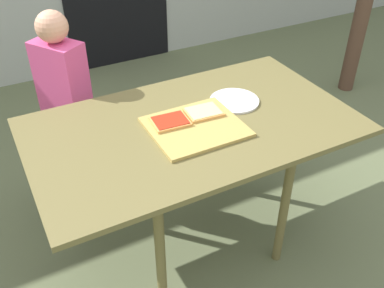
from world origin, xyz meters
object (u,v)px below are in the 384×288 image
object	(u,v)px
cutting_board	(195,127)
pizza_slice_far_left	(170,121)
child_left	(66,101)
pizza_slice_far_right	(203,112)
plate_white_right	(234,101)
dining_table	(193,136)

from	to	relation	value
cutting_board	pizza_slice_far_left	world-z (taller)	pizza_slice_far_left
cutting_board	child_left	world-z (taller)	child_left
cutting_board	child_left	bearing A→B (deg)	120.94
cutting_board	pizza_slice_far_right	xyz separation A→B (m)	(0.08, 0.07, 0.01)
child_left	pizza_slice_far_left	bearing A→B (deg)	-62.33
child_left	plate_white_right	bearing A→B (deg)	-39.65
dining_table	pizza_slice_far_right	distance (m)	0.11
cutting_board	pizza_slice_far_right	size ratio (longest dim) A/B	2.37
pizza_slice_far_left	pizza_slice_far_right	xyz separation A→B (m)	(0.16, 0.00, 0.00)
dining_table	pizza_slice_far_left	xyz separation A→B (m)	(-0.09, 0.03, 0.08)
pizza_slice_far_left	child_left	xyz separation A→B (m)	(-0.31, 0.59, -0.12)
child_left	dining_table	bearing A→B (deg)	-57.06
pizza_slice_far_left	plate_white_right	world-z (taller)	pizza_slice_far_left
dining_table	pizza_slice_far_right	world-z (taller)	pizza_slice_far_right
child_left	cutting_board	bearing A→B (deg)	-59.06
pizza_slice_far_left	pizza_slice_far_right	world-z (taller)	same
pizza_slice_far_left	pizza_slice_far_right	bearing A→B (deg)	0.66
pizza_slice_far_left	pizza_slice_far_right	distance (m)	0.16
dining_table	pizza_slice_far_left	world-z (taller)	pizza_slice_far_left
pizza_slice_far_right	dining_table	bearing A→B (deg)	-155.77
pizza_slice_far_left	child_left	bearing A→B (deg)	117.67
plate_white_right	child_left	size ratio (longest dim) A/B	0.21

